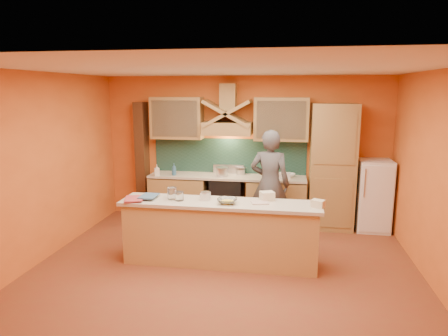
% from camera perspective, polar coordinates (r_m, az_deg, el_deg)
% --- Properties ---
extents(floor, '(5.50, 5.00, 0.01)m').
position_cam_1_polar(floor, '(5.83, -0.10, -14.66)').
color(floor, brown).
rests_on(floor, ground).
extents(ceiling, '(5.50, 5.00, 0.01)m').
position_cam_1_polar(ceiling, '(5.26, -0.12, 14.01)').
color(ceiling, white).
rests_on(ceiling, wall_back).
extents(wall_back, '(5.50, 0.02, 2.80)m').
position_cam_1_polar(wall_back, '(7.81, 2.95, 2.73)').
color(wall_back, orange).
rests_on(wall_back, floor).
extents(wall_front, '(5.50, 0.02, 2.80)m').
position_cam_1_polar(wall_front, '(3.04, -8.14, -10.91)').
color(wall_front, orange).
rests_on(wall_front, floor).
extents(wall_left, '(0.02, 5.00, 2.80)m').
position_cam_1_polar(wall_left, '(6.42, -25.09, -0.13)').
color(wall_left, orange).
rests_on(wall_left, floor).
extents(wall_right, '(0.02, 5.00, 2.80)m').
position_cam_1_polar(wall_right, '(5.62, 28.74, -1.91)').
color(wall_right, orange).
rests_on(wall_right, floor).
extents(base_cabinet_left, '(1.10, 0.60, 0.86)m').
position_cam_1_polar(base_cabinet_left, '(7.96, -6.37, -4.30)').
color(base_cabinet_left, '#A17E49').
rests_on(base_cabinet_left, floor).
extents(base_cabinet_right, '(1.10, 0.60, 0.86)m').
position_cam_1_polar(base_cabinet_right, '(7.67, 7.46, -4.91)').
color(base_cabinet_right, '#A17E49').
rests_on(base_cabinet_right, floor).
extents(counter_top, '(3.00, 0.62, 0.04)m').
position_cam_1_polar(counter_top, '(7.65, 0.42, -1.24)').
color(counter_top, beige).
rests_on(counter_top, base_cabinet_left).
extents(stove, '(0.60, 0.58, 0.90)m').
position_cam_1_polar(stove, '(7.76, 0.41, -4.49)').
color(stove, black).
rests_on(stove, floor).
extents(backsplash, '(3.00, 0.03, 0.70)m').
position_cam_1_polar(backsplash, '(7.86, 0.75, 1.69)').
color(backsplash, '#1A3932').
rests_on(backsplash, wall_back).
extents(range_hood, '(0.92, 0.50, 0.24)m').
position_cam_1_polar(range_hood, '(7.55, 0.49, 5.67)').
color(range_hood, '#A17E49').
rests_on(range_hood, wall_back).
extents(hood_chimney, '(0.30, 0.30, 0.50)m').
position_cam_1_polar(hood_chimney, '(7.62, 0.62, 10.09)').
color(hood_chimney, '#A17E49').
rests_on(hood_chimney, wall_back).
extents(upper_cabinet_left, '(1.00, 0.35, 0.80)m').
position_cam_1_polar(upper_cabinet_left, '(7.83, -6.72, 7.11)').
color(upper_cabinet_left, '#A17E49').
rests_on(upper_cabinet_left, wall_back).
extents(upper_cabinet_right, '(1.00, 0.35, 0.80)m').
position_cam_1_polar(upper_cabinet_right, '(7.52, 8.18, 6.92)').
color(upper_cabinet_right, '#A17E49').
rests_on(upper_cabinet_right, wall_back).
extents(pantry_column, '(0.80, 0.60, 2.30)m').
position_cam_1_polar(pantry_column, '(7.55, 15.21, 0.14)').
color(pantry_column, '#A17E49').
rests_on(pantry_column, floor).
extents(fridge, '(0.58, 0.60, 1.30)m').
position_cam_1_polar(fridge, '(7.77, 20.54, -3.66)').
color(fridge, white).
rests_on(fridge, floor).
extents(trim_column_left, '(0.20, 0.30, 2.30)m').
position_cam_1_polar(trim_column_left, '(8.19, -11.59, 1.14)').
color(trim_column_left, '#472816').
rests_on(trim_column_left, floor).
extents(island_body, '(2.80, 0.55, 0.88)m').
position_cam_1_polar(island_body, '(5.94, -0.58, -9.52)').
color(island_body, tan).
rests_on(island_body, floor).
extents(island_top, '(2.90, 0.62, 0.05)m').
position_cam_1_polar(island_top, '(5.79, -0.59, -5.07)').
color(island_top, beige).
rests_on(island_top, island_body).
extents(person, '(0.75, 0.55, 1.88)m').
position_cam_1_polar(person, '(6.91, 6.55, -2.30)').
color(person, '#4C4C51').
rests_on(person, floor).
extents(pot_large, '(0.26, 0.26, 0.18)m').
position_cam_1_polar(pot_large, '(7.60, -0.28, -0.63)').
color(pot_large, silver).
rests_on(pot_large, stove).
extents(pot_small, '(0.24, 0.24, 0.13)m').
position_cam_1_polar(pot_small, '(7.76, 2.39, -0.58)').
color(pot_small, silver).
rests_on(pot_small, stove).
extents(soap_bottle_a, '(0.13, 0.13, 0.21)m').
position_cam_1_polar(soap_bottle_a, '(7.73, -9.57, -0.30)').
color(soap_bottle_a, silver).
rests_on(soap_bottle_a, counter_top).
extents(soap_bottle_b, '(0.11, 0.11, 0.23)m').
position_cam_1_polar(soap_bottle_b, '(7.72, -7.15, -0.19)').
color(soap_bottle_b, '#315F86').
rests_on(soap_bottle_b, counter_top).
extents(bowl_back, '(0.21, 0.21, 0.06)m').
position_cam_1_polar(bowl_back, '(7.63, 9.36, -1.01)').
color(bowl_back, white).
rests_on(bowl_back, counter_top).
extents(dish_rack, '(0.27, 0.21, 0.09)m').
position_cam_1_polar(dish_rack, '(7.52, 8.50, -1.05)').
color(dish_rack, white).
rests_on(dish_rack, counter_top).
extents(book_lower, '(0.36, 0.41, 0.03)m').
position_cam_1_polar(book_lower, '(6.01, -13.99, -4.39)').
color(book_lower, '#AA3C42').
rests_on(book_lower, island_top).
extents(book_upper, '(0.24, 0.33, 0.02)m').
position_cam_1_polar(book_upper, '(6.09, -11.74, -3.92)').
color(book_upper, '#3E638A').
rests_on(book_upper, island_top).
extents(jar_large, '(0.17, 0.17, 0.18)m').
position_cam_1_polar(jar_large, '(5.95, -7.44, -3.61)').
color(jar_large, white).
rests_on(jar_large, island_top).
extents(jar_small, '(0.16, 0.16, 0.13)m').
position_cam_1_polar(jar_small, '(5.87, -6.40, -4.00)').
color(jar_small, white).
rests_on(jar_small, island_top).
extents(kitchen_scale, '(0.13, 0.13, 0.11)m').
position_cam_1_polar(kitchen_scale, '(5.87, -2.67, -4.07)').
color(kitchen_scale, silver).
rests_on(kitchen_scale, island_top).
extents(mixing_bowl, '(0.29, 0.29, 0.07)m').
position_cam_1_polar(mixing_bowl, '(5.69, 0.45, -4.73)').
color(mixing_bowl, silver).
rests_on(mixing_bowl, island_top).
extents(cloth, '(0.28, 0.23, 0.02)m').
position_cam_1_polar(cloth, '(5.73, 5.14, -4.95)').
color(cloth, '#C9ABA5').
rests_on(cloth, island_top).
extents(grocery_bag_a, '(0.24, 0.22, 0.13)m').
position_cam_1_polar(grocery_bag_a, '(5.88, 6.18, -3.99)').
color(grocery_bag_a, beige).
rests_on(grocery_bag_a, island_top).
extents(grocery_bag_b, '(0.21, 0.19, 0.10)m').
position_cam_1_polar(grocery_bag_b, '(5.66, 13.27, -4.97)').
color(grocery_bag_b, beige).
rests_on(grocery_bag_b, island_top).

